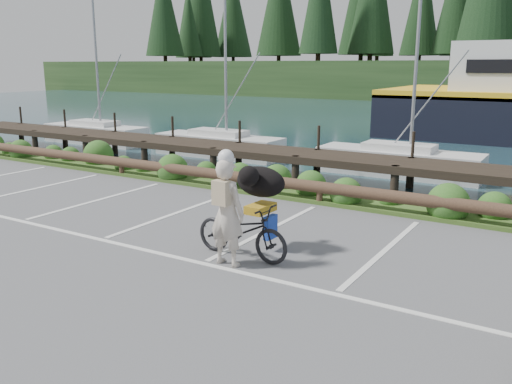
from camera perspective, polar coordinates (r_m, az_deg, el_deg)
ground at (r=10.24m, az=-4.32°, el=-6.85°), size 72.00×72.00×0.00m
vegetation_strip at (r=14.66m, az=7.84°, el=-0.51°), size 34.00×1.60×0.10m
log_rail at (r=14.05m, az=6.69°, el=-1.29°), size 32.00×0.30×0.60m
bicycle at (r=10.05m, az=-1.50°, el=-4.09°), size 1.99×0.76×1.03m
cyclist at (r=9.56m, az=-3.10°, el=-2.19°), size 0.72×0.49×1.94m
dog at (r=10.34m, az=0.48°, el=1.09°), size 0.54×1.05×0.59m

